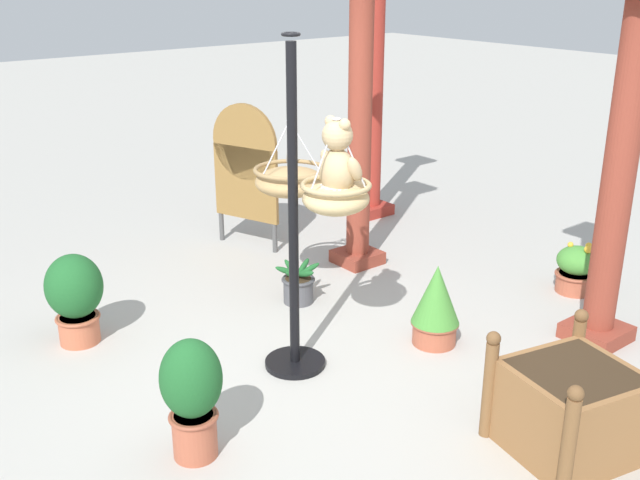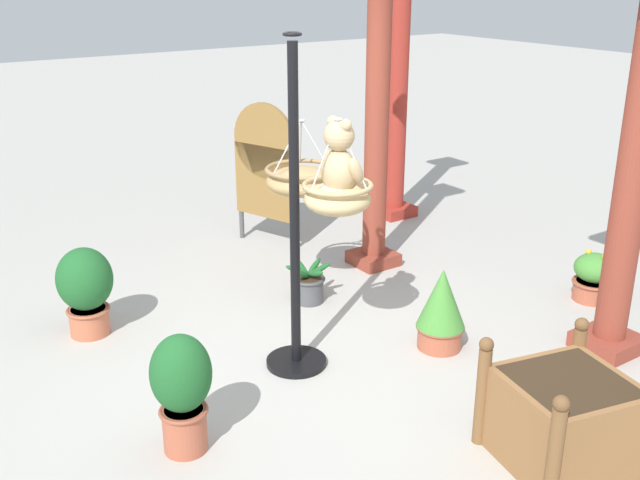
# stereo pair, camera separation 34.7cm
# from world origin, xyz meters

# --- Properties ---
(ground_plane) EXTENTS (40.00, 40.00, 0.00)m
(ground_plane) POSITION_xyz_m (0.00, 0.00, 0.00)
(ground_plane) COLOR #ADAAA3
(display_pole_central) EXTENTS (0.44, 0.44, 2.36)m
(display_pole_central) POSITION_xyz_m (-0.23, 0.04, 0.72)
(display_pole_central) COLOR black
(display_pole_central) RESTS_ON ground
(hanging_basket_with_teddy) EXTENTS (0.49, 0.49, 0.66)m
(hanging_basket_with_teddy) POSITION_xyz_m (-0.08, 0.29, 1.28)
(hanging_basket_with_teddy) COLOR tan
(teddy_bear) EXTENTS (0.37, 0.32, 0.53)m
(teddy_bear) POSITION_xyz_m (-0.08, 0.32, 1.51)
(teddy_bear) COLOR tan
(hanging_basket_left_high) EXTENTS (0.61, 0.61, 0.63)m
(hanging_basket_left_high) POSITION_xyz_m (-1.17, 0.72, 1.08)
(hanging_basket_left_high) COLOR tan
(greenhouse_pillar_left) EXTENTS (0.43, 0.43, 2.72)m
(greenhouse_pillar_left) POSITION_xyz_m (-2.51, 2.85, 1.31)
(greenhouse_pillar_left) COLOR #9E2D23
(greenhouse_pillar_left) RESTS_ON ground
(greenhouse_pillar_right) EXTENTS (0.42, 0.42, 2.79)m
(greenhouse_pillar_right) POSITION_xyz_m (-1.45, 1.72, 1.34)
(greenhouse_pillar_right) COLOR brown
(greenhouse_pillar_right) RESTS_ON ground
(greenhouse_pillar_far_back) EXTENTS (0.45, 0.45, 2.66)m
(greenhouse_pillar_far_back) POSITION_xyz_m (0.91, 2.13, 1.28)
(greenhouse_pillar_far_back) COLOR brown
(greenhouse_pillar_far_back) RESTS_ON ground
(wooden_planter_box) EXTENTS (0.89, 0.91, 0.71)m
(wooden_planter_box) POSITION_xyz_m (1.60, 0.72, 0.29)
(wooden_planter_box) COLOR olive
(wooden_planter_box) RESTS_ON ground
(potted_plant_flowering_red) EXTENTS (0.37, 0.37, 0.65)m
(potted_plant_flowering_red) POSITION_xyz_m (0.17, 1.09, 0.32)
(potted_plant_flowering_red) COLOR #AD563D
(potted_plant_flowering_red) RESTS_ON ground
(potted_plant_tall_leafy) EXTENTS (0.43, 0.43, 0.72)m
(potted_plant_tall_leafy) POSITION_xyz_m (-1.56, -1.04, 0.40)
(potted_plant_tall_leafy) COLOR #BC6042
(potted_plant_tall_leafy) RESTS_ON ground
(potted_plant_bushy_green) EXTENTS (0.36, 0.36, 0.47)m
(potted_plant_bushy_green) POSITION_xyz_m (0.28, 2.78, 0.22)
(potted_plant_bushy_green) COLOR #AD563D
(potted_plant_bushy_green) RESTS_ON ground
(potted_plant_small_succulent) EXTENTS (0.39, 0.39, 0.37)m
(potted_plant_small_succulent) POSITION_xyz_m (-1.08, 0.72, 0.15)
(potted_plant_small_succulent) COLOR #4C4C51
(potted_plant_small_succulent) RESTS_ON ground
(potted_plant_trailing_ivy) EXTENTS (0.36, 0.36, 0.76)m
(potted_plant_trailing_ivy) POSITION_xyz_m (0.25, -1.06, 0.43)
(potted_plant_trailing_ivy) COLOR #AD563D
(potted_plant_trailing_ivy) RESTS_ON ground
(display_sign_board) EXTENTS (0.73, 0.30, 1.48)m
(display_sign_board) POSITION_xyz_m (-2.51, 1.14, 0.87)
(display_sign_board) COLOR olive
(display_sign_board) RESTS_ON ground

